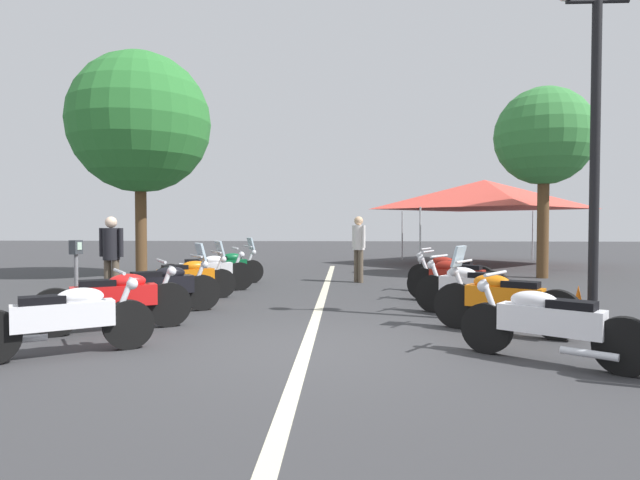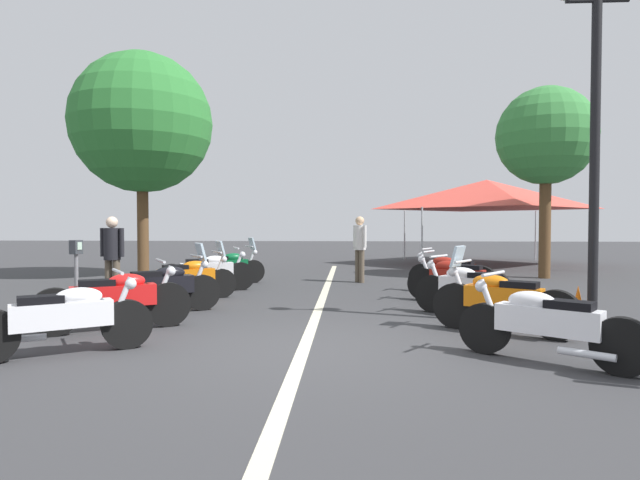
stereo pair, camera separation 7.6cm
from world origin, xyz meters
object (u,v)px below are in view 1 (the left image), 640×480
Objects in this scene: motorcycle_left_row_4 at (207,271)px; motorcycle_right_row_0 at (548,323)px; street_lamp_twin_globe at (596,92)px; roadside_tree_1 at (140,123)px; traffic_cone_0 at (578,307)px; motorcycle_right_row_4 at (450,273)px; motorcycle_right_row_1 at (502,300)px; motorcycle_left_row_0 at (66,318)px; motorcycle_left_row_5 at (226,266)px; bystander_2 at (359,244)px; bystander_1 at (111,252)px; roadside_tree_0 at (544,137)px; motorcycle_left_row_1 at (116,299)px; motorcycle_right_row_2 at (470,289)px; motorcycle_right_row_3 at (456,279)px; event_tent at (484,194)px; motorcycle_left_row_3 at (188,278)px; motorcycle_left_row_2 at (161,287)px; parking_meter at (76,265)px.

motorcycle_right_row_0 is (-5.89, -5.42, -0.02)m from motorcycle_left_row_4.
roadside_tree_1 is at bearing 54.29° from street_lamp_twin_globe.
motorcycle_right_row_0 reaches higher than traffic_cone_0.
motorcycle_right_row_4 is at bearing -22.33° from motorcycle_left_row_4.
roadside_tree_1 is (7.37, 8.09, 3.95)m from motorcycle_right_row_1.
motorcycle_left_row_5 is (7.34, -0.21, 0.01)m from motorcycle_left_row_0.
street_lamp_twin_globe is at bearing -132.40° from traffic_cone_0.
bystander_2 is (0.58, -3.39, 0.57)m from motorcycle_left_row_5.
roadside_tree_0 is (5.16, -10.20, 3.00)m from bystander_1.
motorcycle_left_row_1 reaches higher than motorcycle_left_row_0.
roadside_tree_1 is at bearing 54.40° from traffic_cone_0.
roadside_tree_1 is at bearing -1.05° from motorcycle_right_row_2.
motorcycle_right_row_1 is 7.32m from bystander_1.
motorcycle_right_row_3 is at bearing -56.85° from motorcycle_right_row_1.
motorcycle_right_row_2 is 3.53m from street_lamp_twin_globe.
motorcycle_right_row_4 is at bearing 160.86° from event_tent.
motorcycle_left_row_3 is 7.09m from motorcycle_right_row_0.
motorcycle_left_row_3 is 4.94m from bystander_2.
bystander_2 is at bearing -17.27° from motorcycle_right_row_4.
motorcycle_right_row_2 is 6.82m from bystander_1.
motorcycle_right_row_2 is 1.00× the size of bystander_2.
roadside_tree_0 is (3.46, -8.76, 3.53)m from motorcycle_left_row_4.
event_tent is (8.37, -8.37, 2.19)m from motorcycle_left_row_4.
motorcycle_right_row_1 is (-5.80, -5.26, 0.02)m from motorcycle_left_row_5.
motorcycle_left_row_4 and motorcycle_right_row_2 have the same top height.
motorcycle_right_row_3 is at bearing -96.83° from bystander_2.
motorcycle_left_row_2 is 1.01× the size of motorcycle_left_row_5.
motorcycle_right_row_1 is 11.63m from roadside_tree_1.
motorcycle_left_row_3 is 2.83m from motorcycle_left_row_5.
bystander_2 is (3.44, 1.83, 0.56)m from motorcycle_right_row_3.
motorcycle_right_row_2 is at bearing 61.40° from street_lamp_twin_globe.
motorcycle_right_row_0 is at bearing -44.91° from motorcycle_left_row_1.
motorcycle_left_row_3 is at bearing 70.19° from street_lamp_twin_globe.
motorcycle_left_row_3 is 0.28× the size of roadside_tree_1.
motorcycle_left_row_3 is at bearing 70.82° from traffic_cone_0.
roadside_tree_0 is at bearing -3.48° from motorcycle_left_row_3.
motorcycle_right_row_0 is at bearing 168.28° from event_tent.
motorcycle_left_row_1 is at bearing 57.75° from motorcycle_left_row_0.
bystander_2 reaches higher than motorcycle_left_row_3.
motorcycle_right_row_3 is at bearing 30.38° from parking_meter.
motorcycle_right_row_3 is (4.49, -5.43, 0.01)m from motorcycle_left_row_0.
traffic_cone_0 is 0.10× the size of roadside_tree_1.
motorcycle_left_row_0 is 0.96× the size of motorcycle_left_row_2.
street_lamp_twin_globe is at bearing -52.19° from motorcycle_left_row_4.
bystander_2 is at bearing -41.29° from motorcycle_right_row_1.
motorcycle_right_row_0 is at bearing -82.50° from motorcycle_left_row_5.
event_tent is (12.69, -3.00, 2.17)m from motorcycle_right_row_1.
parking_meter reaches higher than motorcycle_left_row_1.
motorcycle_right_row_3 is 10.01m from roadside_tree_1.
motorcycle_right_row_0 is 12.73m from roadside_tree_1.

